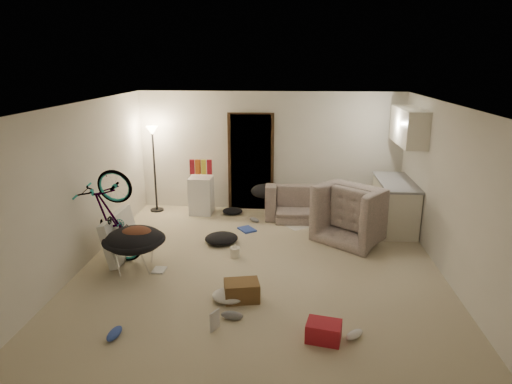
# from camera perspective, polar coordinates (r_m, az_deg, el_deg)

# --- Properties ---
(floor) EXTENTS (5.50, 6.00, 0.02)m
(floor) POSITION_cam_1_polar(r_m,az_deg,el_deg) (7.17, 0.51, -9.55)
(floor) COLOR #C1B494
(floor) RESTS_ON ground
(ceiling) EXTENTS (5.50, 6.00, 0.02)m
(ceiling) POSITION_cam_1_polar(r_m,az_deg,el_deg) (6.49, 0.57, 10.93)
(ceiling) COLOR white
(ceiling) RESTS_ON wall_back
(wall_back) EXTENTS (5.50, 0.02, 2.50)m
(wall_back) POSITION_cam_1_polar(r_m,az_deg,el_deg) (9.65, 1.76, 5.07)
(wall_back) COLOR silver
(wall_back) RESTS_ON floor
(wall_front) EXTENTS (5.50, 0.02, 2.50)m
(wall_front) POSITION_cam_1_polar(r_m,az_deg,el_deg) (3.93, -2.51, -11.92)
(wall_front) COLOR silver
(wall_front) RESTS_ON floor
(wall_left) EXTENTS (0.02, 6.00, 2.50)m
(wall_left) POSITION_cam_1_polar(r_m,az_deg,el_deg) (7.43, -21.21, 0.61)
(wall_left) COLOR silver
(wall_left) RESTS_ON floor
(wall_right) EXTENTS (0.02, 6.00, 2.50)m
(wall_right) POSITION_cam_1_polar(r_m,az_deg,el_deg) (7.10, 23.35, -0.31)
(wall_right) COLOR silver
(wall_right) RESTS_ON floor
(doorway) EXTENTS (0.85, 0.10, 2.04)m
(doorway) POSITION_cam_1_polar(r_m,az_deg,el_deg) (9.68, -0.63, 3.72)
(doorway) COLOR black
(doorway) RESTS_ON floor
(door_trim) EXTENTS (0.97, 0.04, 2.10)m
(door_trim) POSITION_cam_1_polar(r_m,az_deg,el_deg) (9.65, -0.65, 3.69)
(door_trim) COLOR #372313
(door_trim) RESTS_ON floor
(floor_lamp) EXTENTS (0.28, 0.28, 1.81)m
(floor_lamp) POSITION_cam_1_polar(r_m,az_deg,el_deg) (9.70, -12.71, 5.08)
(floor_lamp) COLOR black
(floor_lamp) RESTS_ON floor
(kitchen_counter) EXTENTS (0.60, 1.50, 0.88)m
(kitchen_counter) POSITION_cam_1_polar(r_m,az_deg,el_deg) (9.08, 16.91, -1.62)
(kitchen_counter) COLOR silver
(kitchen_counter) RESTS_ON floor
(counter_top) EXTENTS (0.64, 1.54, 0.04)m
(counter_top) POSITION_cam_1_polar(r_m,az_deg,el_deg) (8.96, 17.15, 1.18)
(counter_top) COLOR gray
(counter_top) RESTS_ON kitchen_counter
(kitchen_uppers) EXTENTS (0.38, 1.40, 0.65)m
(kitchen_uppers) POSITION_cam_1_polar(r_m,az_deg,el_deg) (8.79, 18.54, 7.79)
(kitchen_uppers) COLOR silver
(kitchen_uppers) RESTS_ON wall_right
(sofa) EXTENTS (1.85, 0.73, 0.54)m
(sofa) POSITION_cam_1_polar(r_m,az_deg,el_deg) (9.35, 6.92, -1.61)
(sofa) COLOR #3C433B
(sofa) RESTS_ON floor
(armchair) EXTENTS (1.54, 1.52, 0.75)m
(armchair) POSITION_cam_1_polar(r_m,az_deg,el_deg) (8.42, 12.88, -3.15)
(armchair) COLOR #3C433B
(armchair) RESTS_ON floor
(bicycle) EXTENTS (1.63, 0.80, 0.92)m
(bicycle) POSITION_cam_1_polar(r_m,az_deg,el_deg) (7.50, -17.38, -5.59)
(bicycle) COLOR black
(bicycle) RESTS_ON floor
(book_asset) EXTENTS (0.31, 0.28, 0.02)m
(book_asset) POSITION_cam_1_polar(r_m,az_deg,el_deg) (5.65, -5.72, -17.07)
(book_asset) COLOR maroon
(book_asset) RESTS_ON floor
(mini_fridge) EXTENTS (0.47, 0.47, 0.78)m
(mini_fridge) POSITION_cam_1_polar(r_m,az_deg,el_deg) (9.58, -6.85, -0.41)
(mini_fridge) COLOR white
(mini_fridge) RESTS_ON floor
(snack_box_0) EXTENTS (0.11, 0.09, 0.30)m
(snack_box_0) POSITION_cam_1_polar(r_m,az_deg,el_deg) (9.46, -7.99, 3.14)
(snack_box_0) COLOR maroon
(snack_box_0) RESTS_ON mini_fridge
(snack_box_1) EXTENTS (0.11, 0.08, 0.30)m
(snack_box_1) POSITION_cam_1_polar(r_m,az_deg,el_deg) (9.43, -7.28, 3.14)
(snack_box_1) COLOR #CC5B19
(snack_box_1) RESTS_ON mini_fridge
(snack_box_2) EXTENTS (0.11, 0.09, 0.30)m
(snack_box_2) POSITION_cam_1_polar(r_m,az_deg,el_deg) (9.41, -6.56, 3.13)
(snack_box_2) COLOR yellow
(snack_box_2) RESTS_ON mini_fridge
(snack_box_3) EXTENTS (0.11, 0.08, 0.30)m
(snack_box_3) POSITION_cam_1_polar(r_m,az_deg,el_deg) (9.39, -5.84, 3.12)
(snack_box_3) COLOR maroon
(snack_box_3) RESTS_ON mini_fridge
(saucer_chair) EXTENTS (0.94, 0.94, 0.67)m
(saucer_chair) POSITION_cam_1_polar(r_m,az_deg,el_deg) (7.21, -14.95, -6.44)
(saucer_chair) COLOR silver
(saucer_chair) RESTS_ON floor
(hoodie) EXTENTS (0.58, 0.52, 0.22)m
(hoodie) POSITION_cam_1_polar(r_m,az_deg,el_deg) (7.09, -14.76, -5.07)
(hoodie) COLOR #592E1E
(hoodie) RESTS_ON saucer_chair
(sofa_drape) EXTENTS (0.57, 0.47, 0.28)m
(sofa_drape) POSITION_cam_1_polar(r_m,az_deg,el_deg) (9.27, 1.11, 0.10)
(sofa_drape) COLOR black
(sofa_drape) RESTS_ON sofa
(tv_box) EXTENTS (0.29, 1.09, 0.73)m
(tv_box) POSITION_cam_1_polar(r_m,az_deg,el_deg) (7.76, -16.61, -5.24)
(tv_box) COLOR silver
(tv_box) RESTS_ON floor
(drink_case_a) EXTENTS (0.52, 0.42, 0.26)m
(drink_case_a) POSITION_cam_1_polar(r_m,az_deg,el_deg) (6.25, -1.79, -12.24)
(drink_case_a) COLOR brown
(drink_case_a) RESTS_ON floor
(drink_case_b) EXTENTS (0.44, 0.36, 0.22)m
(drink_case_b) POSITION_cam_1_polar(r_m,az_deg,el_deg) (5.51, 8.46, -16.84)
(drink_case_b) COLOR maroon
(drink_case_b) RESTS_ON floor
(juicer) EXTENTS (0.17, 0.17, 0.24)m
(juicer) POSITION_cam_1_polar(r_m,az_deg,el_deg) (7.51, -2.64, -7.44)
(juicer) COLOR white
(juicer) RESTS_ON floor
(newspaper) EXTENTS (0.60, 0.62, 0.01)m
(newspaper) POSITION_cam_1_polar(r_m,az_deg,el_deg) (8.95, 4.90, -4.17)
(newspaper) COLOR beige
(newspaper) RESTS_ON floor
(book_blue) EXTENTS (0.39, 0.41, 0.03)m
(book_blue) POSITION_cam_1_polar(r_m,az_deg,el_deg) (8.67, -1.13, -4.70)
(book_blue) COLOR #2E48A7
(book_blue) RESTS_ON floor
(book_white) EXTENTS (0.19, 0.25, 0.02)m
(book_white) POSITION_cam_1_polar(r_m,az_deg,el_deg) (7.23, -12.01, -9.52)
(book_white) COLOR silver
(book_white) RESTS_ON floor
(shoe_1) EXTENTS (0.26, 0.24, 0.09)m
(shoe_1) POSITION_cam_1_polar(r_m,az_deg,el_deg) (9.09, -0.21, -3.50)
(shoe_1) COLOR slate
(shoe_1) RESTS_ON floor
(shoe_2) EXTENTS (0.16, 0.31, 0.11)m
(shoe_2) POSITION_cam_1_polar(r_m,az_deg,el_deg) (5.77, -17.28, -16.53)
(shoe_2) COLOR #2E48A7
(shoe_2) RESTS_ON floor
(shoe_3) EXTENTS (0.29, 0.14, 0.10)m
(shoe_3) POSITION_cam_1_polar(r_m,az_deg,el_deg) (5.87, -3.02, -15.15)
(shoe_3) COLOR slate
(shoe_3) RESTS_ON floor
(shoe_4) EXTENTS (0.27, 0.26, 0.10)m
(shoe_4) POSITION_cam_1_polar(r_m,az_deg,el_deg) (5.64, 12.20, -17.01)
(shoe_4) COLOR white
(shoe_4) RESTS_ON floor
(clothes_lump_a) EXTENTS (0.70, 0.64, 0.19)m
(clothes_lump_a) POSITION_cam_1_polar(r_m,az_deg,el_deg) (8.07, -4.35, -5.79)
(clothes_lump_a) COLOR black
(clothes_lump_a) RESTS_ON floor
(clothes_lump_b) EXTENTS (0.44, 0.38, 0.13)m
(clothes_lump_b) POSITION_cam_1_polar(r_m,az_deg,el_deg) (9.57, -2.95, -2.39)
(clothes_lump_b) COLOR black
(clothes_lump_b) RESTS_ON floor
(clothes_lump_c) EXTENTS (0.52, 0.46, 0.14)m
(clothes_lump_c) POSITION_cam_1_polar(r_m,az_deg,el_deg) (6.26, -3.44, -12.82)
(clothes_lump_c) COLOR silver
(clothes_lump_c) RESTS_ON floor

